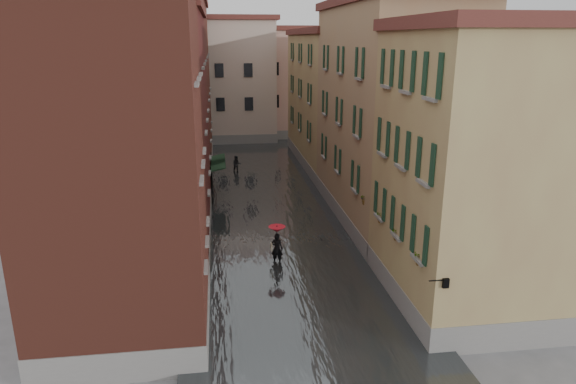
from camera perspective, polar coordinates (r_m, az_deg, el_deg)
ground at (r=24.33m, az=0.90°, el=-10.65°), size 120.00×120.00×0.00m
floodwater at (r=36.25m, az=-2.18°, el=-1.10°), size 10.00×60.00×0.20m
building_left_near at (r=20.26m, az=-18.10°, el=2.50°), size 6.00×8.00×13.00m
building_left_mid at (r=30.98m, az=-14.65°, el=7.01°), size 6.00×14.00×12.50m
building_left_far at (r=45.70m, az=-12.63°, el=11.07°), size 6.00×16.00×14.00m
building_right_near at (r=22.59m, az=19.63°, el=1.80°), size 6.00×8.00×11.50m
building_right_mid at (r=32.39m, az=10.96°, el=8.10°), size 6.00×14.00×13.00m
building_right_far at (r=46.83m, az=5.06°, el=9.99°), size 6.00×16.00×11.50m
building_end_cream at (r=59.54m, az=-7.63°, el=12.07°), size 12.00×9.00×13.00m
building_end_pink at (r=62.27m, az=0.86°, el=11.94°), size 10.00×9.00×12.00m
awning_near at (r=36.86m, az=-7.86°, el=2.88°), size 1.09×3.08×2.80m
awning_far at (r=38.42m, az=-7.87°, el=3.45°), size 1.09×3.12×2.80m
wall_lantern at (r=19.00m, az=17.01°, el=-9.58°), size 0.71×0.22×0.35m
window_planters at (r=23.33m, az=11.24°, el=-2.83°), size 0.59×8.30×0.84m
pedestrian_main at (r=26.28m, az=-1.24°, el=-5.59°), size 0.89×0.89×2.06m
pedestrian_far at (r=44.31m, az=-5.72°, el=3.05°), size 0.81×0.67×1.55m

